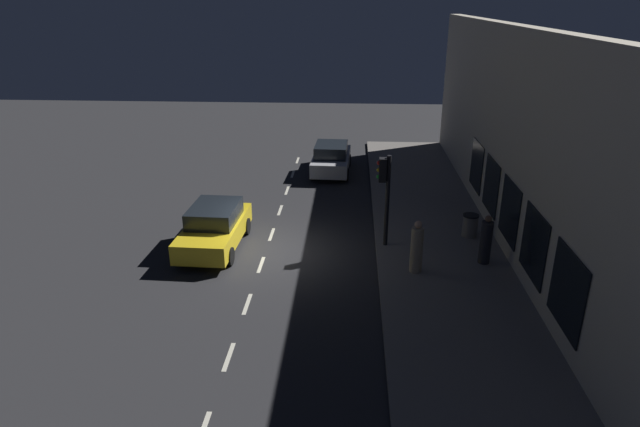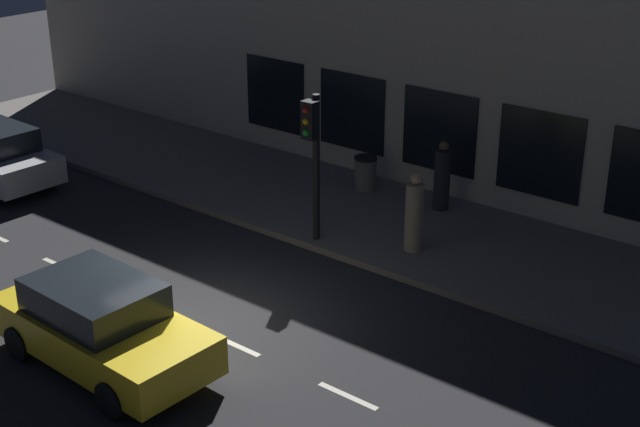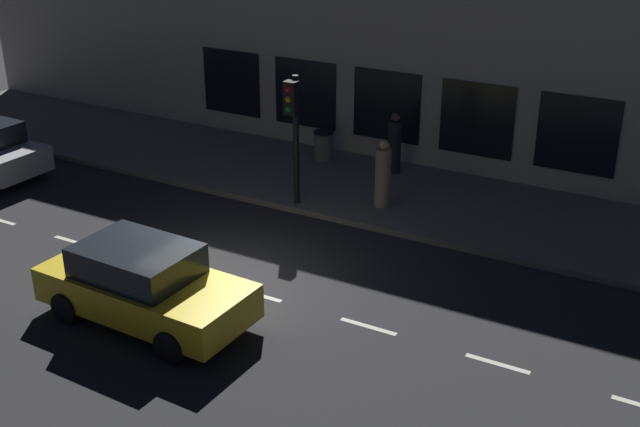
{
  "view_description": "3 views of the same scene",
  "coord_description": "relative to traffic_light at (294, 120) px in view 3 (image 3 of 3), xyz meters",
  "views": [
    {
      "loc": [
        3.03,
        -17.72,
        8.59
      ],
      "look_at": [
        1.99,
        -0.1,
        1.6
      ],
      "focal_mm": 30.72,
      "sensor_mm": 36.0,
      "label": 1
    },
    {
      "loc": [
        -10.22,
        -11.23,
        8.71
      ],
      "look_at": [
        3.12,
        -0.49,
        1.45
      ],
      "focal_mm": 50.98,
      "sensor_mm": 36.0,
      "label": 2
    },
    {
      "loc": [
        -12.34,
        -9.4,
        8.44
      ],
      "look_at": [
        1.94,
        -1.43,
        1.2
      ],
      "focal_mm": 45.62,
      "sensor_mm": 36.0,
      "label": 3
    }
  ],
  "objects": [
    {
      "name": "ground_plane",
      "position": [
        -4.23,
        -0.59,
        -2.41
      ],
      "size": [
        60.0,
        60.0,
        0.0
      ],
      "primitive_type": "plane",
      "color": "#28282B"
    },
    {
      "name": "sidewalk",
      "position": [
        2.02,
        -0.59,
        -2.33
      ],
      "size": [
        4.5,
        32.0,
        0.15
      ],
      "color": "slate",
      "rests_on": "ground"
    },
    {
      "name": "building_facade",
      "position": [
        4.57,
        -0.59,
        1.43
      ],
      "size": [
        0.65,
        32.0,
        7.7
      ],
      "color": "beige",
      "rests_on": "ground"
    },
    {
      "name": "lane_centre_line",
      "position": [
        -4.23,
        -1.59,
        -2.4
      ],
      "size": [
        0.12,
        27.2,
        0.01
      ],
      "color": "beige",
      "rests_on": "ground"
    },
    {
      "name": "traffic_light",
      "position": [
        0.0,
        0.0,
        0.0
      ],
      "size": [
        0.5,
        0.32,
        3.37
      ],
      "color": "black",
      "rests_on": "sidewalk"
    },
    {
      "name": "parked_car_0",
      "position": [
        -6.12,
        -0.24,
        -1.62
      ],
      "size": [
        2.06,
        4.35,
        1.58
      ],
      "rotation": [
        0.0,
        0.0,
        3.11
      ],
      "color": "gold",
      "rests_on": "ground"
    },
    {
      "name": "pedestrian_0",
      "position": [
        0.99,
        -2.03,
        -1.43
      ],
      "size": [
        0.43,
        0.43,
        1.79
      ],
      "rotation": [
        0.0,
        0.0,
        3.2
      ],
      "color": "gray",
      "rests_on": "sidewalk"
    },
    {
      "name": "pedestrian_1",
      "position": [
        3.39,
        -1.25,
        -1.47
      ],
      "size": [
        0.4,
        0.4,
        1.73
      ],
      "rotation": [
        0.0,
        0.0,
        3.15
      ],
      "color": "#232328",
      "rests_on": "sidewalk"
    },
    {
      "name": "trash_bin",
      "position": [
        3.33,
        0.99,
        -1.83
      ],
      "size": [
        0.6,
        0.6,
        0.86
      ],
      "color": "slate",
      "rests_on": "sidewalk"
    }
  ]
}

